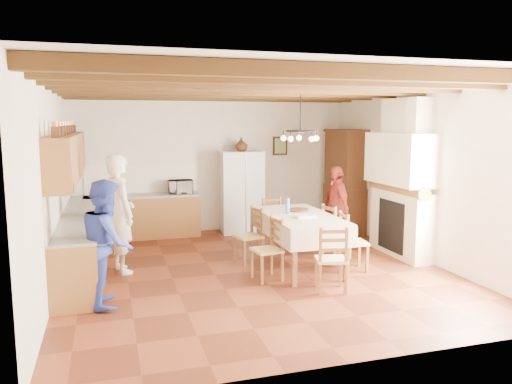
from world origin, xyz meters
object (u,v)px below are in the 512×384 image
chair_left_near (267,249)px  chair_right_far (336,231)px  chair_left_far (248,235)px  hutch (345,181)px  chair_right_near (354,241)px  dining_table (299,220)px  person_woman_red (336,207)px  chair_end_near (331,258)px  microwave (181,187)px  chair_end_far (275,224)px  person_woman_blue (107,242)px  refrigerator (241,192)px  person_man (120,213)px

chair_left_near → chair_right_far: same height
chair_left_far → hutch: bearing=111.6°
chair_right_near → chair_right_far: size_ratio=1.00×
dining_table → person_woman_red: bearing=42.2°
chair_right_far → chair_left_far: bearing=73.5°
chair_end_near → microwave: size_ratio=1.91×
chair_right_near → chair_end_near: 1.13m
chair_end_near → chair_end_far: bearing=-75.8°
chair_end_far → microwave: size_ratio=1.91×
chair_left_far → person_woman_blue: person_woman_blue is taller
refrigerator → microwave: (-1.31, 0.05, 0.16)m
dining_table → chair_left_far: (-0.73, 0.50, -0.32)m
chair_left_near → person_woman_red: size_ratio=0.61×
hutch → person_man: 5.13m
person_woman_blue → chair_end_far: bearing=-56.2°
person_woman_blue → chair_right_near: bearing=-84.6°
person_woman_blue → chair_left_far: bearing=-60.9°
person_man → chair_left_near: bearing=-134.0°
chair_left_far → chair_end_near: 1.87m
hutch → chair_end_far: 2.32m
refrigerator → person_man: (-2.62, -2.30, 0.07)m
microwave → dining_table: bearing=-62.7°
dining_table → person_woman_blue: person_woman_blue is taller
chair_right_near → chair_end_near: bearing=143.4°
refrigerator → person_man: 3.48m
chair_left_near → person_woman_red: 2.45m
chair_right_far → person_man: bearing=75.1°
refrigerator → chair_right_near: bearing=-68.2°
refrigerator → chair_end_far: 1.66m
refrigerator → hutch: 2.28m
chair_end_far → person_woman_blue: 3.74m
hutch → person_woman_blue: bearing=-146.8°
chair_right_near → person_woman_blue: bearing=103.8°
chair_left_far → person_woman_blue: size_ratio=0.58×
hutch → chair_right_near: size_ratio=2.32×
chair_left_far → chair_end_far: 1.10m
refrigerator → dining_table: refrigerator is taller
microwave → chair_end_far: bearing=-46.7°
chair_left_far → person_man: bearing=-104.9°
chair_right_far → microwave: microwave is taller
chair_end_far → person_woman_blue: (-3.06, -2.13, 0.35)m
chair_right_far → chair_end_far: size_ratio=1.00×
chair_right_far → person_woman_blue: bearing=95.7°
refrigerator → person_woman_red: 2.28m
person_man → person_woman_red: person_man is taller
microwave → chair_right_near: bearing=-55.4°
person_man → microwave: 2.69m
dining_table → chair_end_near: bearing=-89.9°
hutch → dining_table: size_ratio=1.09×
chair_left_near → person_woman_blue: person_woman_blue is taller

